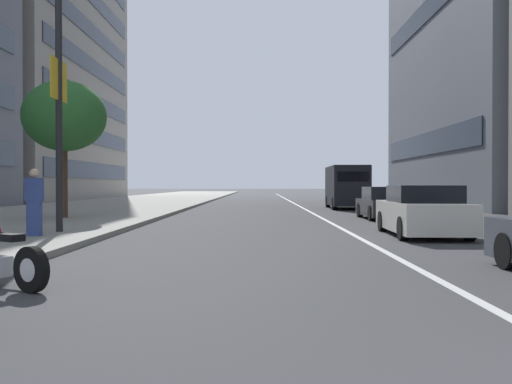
{
  "coord_description": "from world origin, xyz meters",
  "views": [
    {
      "loc": [
        -2.71,
        2.68,
        1.43
      ],
      "look_at": [
        15.18,
        2.77,
        1.2
      ],
      "focal_mm": 40.83,
      "sensor_mm": 36.0,
      "label": 1
    }
  ],
  "objects_px": {
    "pedestrian_on_plaza": "(34,202)",
    "car_following_behind": "(422,212)",
    "car_mid_block_traffic": "(386,204)",
    "street_lamp_with_banners": "(72,39)",
    "street_tree_far_plaza": "(64,116)",
    "delivery_van_ahead": "(347,186)"
  },
  "relations": [
    {
      "from": "car_following_behind",
      "to": "car_mid_block_traffic",
      "type": "relative_size",
      "value": 1.1
    },
    {
      "from": "car_mid_block_traffic",
      "to": "pedestrian_on_plaza",
      "type": "distance_m",
      "value": 14.5
    },
    {
      "from": "delivery_van_ahead",
      "to": "pedestrian_on_plaza",
      "type": "height_order",
      "value": "delivery_van_ahead"
    },
    {
      "from": "car_mid_block_traffic",
      "to": "pedestrian_on_plaza",
      "type": "relative_size",
      "value": 2.46
    },
    {
      "from": "car_mid_block_traffic",
      "to": "street_tree_far_plaza",
      "type": "xyz_separation_m",
      "value": [
        -1.65,
        12.76,
        3.43
      ]
    },
    {
      "from": "car_following_behind",
      "to": "street_tree_far_plaza",
      "type": "relative_size",
      "value": 0.86
    },
    {
      "from": "car_mid_block_traffic",
      "to": "delivery_van_ahead",
      "type": "distance_m",
      "value": 10.48
    },
    {
      "from": "car_mid_block_traffic",
      "to": "pedestrian_on_plaza",
      "type": "bearing_deg",
      "value": 131.82
    },
    {
      "from": "street_lamp_with_banners",
      "to": "pedestrian_on_plaza",
      "type": "height_order",
      "value": "street_lamp_with_banners"
    },
    {
      "from": "car_mid_block_traffic",
      "to": "street_lamp_with_banners",
      "type": "bearing_deg",
      "value": 129.06
    },
    {
      "from": "street_lamp_with_banners",
      "to": "pedestrian_on_plaza",
      "type": "relative_size",
      "value": 5.32
    },
    {
      "from": "car_following_behind",
      "to": "street_lamp_with_banners",
      "type": "xyz_separation_m",
      "value": [
        -0.45,
        9.62,
        4.73
      ]
    },
    {
      "from": "car_following_behind",
      "to": "pedestrian_on_plaza",
      "type": "bearing_deg",
      "value": 101.92
    },
    {
      "from": "car_following_behind",
      "to": "pedestrian_on_plaza",
      "type": "relative_size",
      "value": 2.71
    },
    {
      "from": "delivery_van_ahead",
      "to": "pedestrian_on_plaza",
      "type": "distance_m",
      "value": 22.79
    },
    {
      "from": "street_tree_far_plaza",
      "to": "pedestrian_on_plaza",
      "type": "height_order",
      "value": "street_tree_far_plaza"
    },
    {
      "from": "street_tree_far_plaza",
      "to": "pedestrian_on_plaza",
      "type": "relative_size",
      "value": 3.15
    },
    {
      "from": "street_lamp_with_banners",
      "to": "car_following_behind",
      "type": "bearing_deg",
      "value": -87.35
    },
    {
      "from": "car_following_behind",
      "to": "car_mid_block_traffic",
      "type": "distance_m",
      "value": 7.87
    },
    {
      "from": "pedestrian_on_plaza",
      "to": "car_following_behind",
      "type": "bearing_deg",
      "value": -81.54
    },
    {
      "from": "car_mid_block_traffic",
      "to": "street_lamp_with_banners",
      "type": "distance_m",
      "value": 14.06
    },
    {
      "from": "street_tree_far_plaza",
      "to": "pedestrian_on_plaza",
      "type": "bearing_deg",
      "value": -166.54
    }
  ]
}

